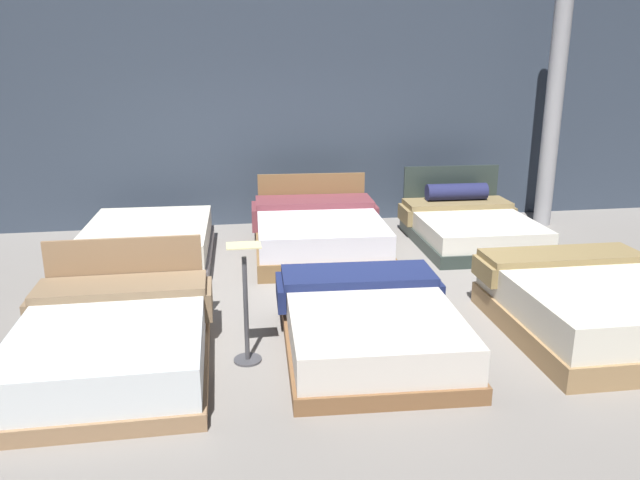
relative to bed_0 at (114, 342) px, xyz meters
name	(u,v)px	position (x,y,z in m)	size (l,w,h in m)	color
ground_plane	(336,288)	(2.17, 1.58, -0.26)	(18.00, 18.00, 0.02)	gray
showroom_back_wall	(301,109)	(2.17, 4.60, 1.50)	(18.00, 0.06, 3.50)	#333D4C
bed_0	(114,342)	(0.00, 0.00, 0.00)	(1.61, 1.97, 0.88)	#93704F
bed_1	(369,325)	(2.17, 0.03, -0.02)	(1.63, 2.05, 0.52)	brown
bed_2	(595,307)	(4.32, 0.00, 0.02)	(1.71, 1.98, 0.60)	#98764E
bed_3	(148,244)	(-0.02, 2.88, -0.01)	(1.63, 2.13, 0.48)	#544F55
bed_4	(319,233)	(2.18, 2.91, 0.02)	(1.80, 2.19, 0.89)	brown
bed_5	(470,226)	(4.34, 3.03, -0.01)	(1.66, 2.04, 0.94)	#293430
price_sign	(246,317)	(1.09, -0.03, 0.15)	(0.28, 0.24, 1.04)	#3F3F44
support_pillar	(553,110)	(5.86, 3.83, 1.50)	(0.26, 0.26, 3.50)	#99999E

